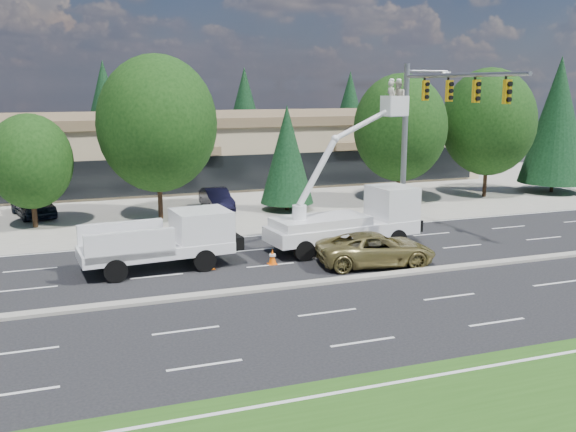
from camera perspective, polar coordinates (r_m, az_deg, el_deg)
name	(u,v)px	position (r m, az deg, el deg)	size (l,w,h in m)	color
ground	(296,286)	(25.60, 0.68, -6.26)	(140.00, 140.00, 0.00)	black
concrete_apron	(194,202)	(44.36, -8.38, 1.28)	(140.00, 22.00, 0.01)	gray
road_median	(296,285)	(25.58, 0.68, -6.13)	(120.00, 0.55, 0.12)	gray
strip_mall	(168,147)	(53.72, -10.61, 6.03)	(50.40, 15.40, 5.50)	tan
tree_front_c	(30,161)	(38.08, -21.94, 4.52)	(4.57, 4.57, 6.35)	#332114
tree_front_d	(157,124)	(38.29, -11.55, 8.04)	(6.93, 6.93, 9.62)	#332114
tree_front_e	(287,154)	(40.40, -0.09, 5.50)	(3.37, 3.37, 6.64)	#332114
tree_front_f	(400,128)	(43.61, 9.95, 7.73)	(6.21, 6.21, 8.62)	#332114
tree_front_g	(489,122)	(47.44, 17.40, 7.98)	(6.52, 6.52, 9.05)	#332114
tree_front_h	(557,120)	(51.28, 22.82, 7.86)	(5.02, 5.02, 9.90)	#332114
tree_back_b	(105,110)	(65.03, -15.97, 9.05)	(5.17, 5.17, 10.19)	#332114
tree_back_c	(245,111)	(67.47, -3.87, 9.29)	(4.89, 4.89, 9.65)	#332114
tree_back_d	(350,111)	(71.71, 5.51, 9.25)	(4.72, 4.72, 9.31)	#332114
signal_mast	(426,119)	(35.21, 12.20, 8.42)	(2.76, 10.16, 9.00)	gray
utility_pickup	(167,246)	(28.22, -10.69, -2.63)	(6.60, 2.97, 2.46)	white
bucket_truck	(357,211)	(31.40, 6.20, 0.40)	(8.18, 3.16, 8.15)	white
traffic_cone_b	(210,261)	(28.03, -6.98, -4.03)	(0.40, 0.40, 0.70)	#FD5E08
traffic_cone_c	(272,257)	(28.56, -1.40, -3.65)	(0.40, 0.40, 0.70)	#FD5E08
minivan	(376,249)	(28.62, 7.84, -2.93)	(2.41, 5.23, 1.45)	olive
parked_car_west	(33,203)	(41.87, -21.75, 1.10)	(1.94, 4.83, 1.65)	black
parked_car_east	(217,199)	(41.18, -6.37, 1.50)	(1.45, 4.17, 1.37)	black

